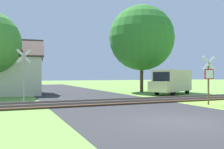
{
  "coord_description": "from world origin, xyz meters",
  "views": [
    {
      "loc": [
        -5.93,
        -7.51,
        1.72
      ],
      "look_at": [
        0.5,
        7.99,
        1.8
      ],
      "focal_mm": 40.0,
      "sensor_mm": 36.0,
      "label": 1
    }
  ],
  "objects_px": {
    "stop_sign_near": "(209,77)",
    "crossing_sign_far": "(24,72)",
    "tree_right": "(142,38)",
    "mail_truck": "(172,81)"
  },
  "relations": [
    {
      "from": "crossing_sign_far",
      "to": "mail_truck",
      "type": "bearing_deg",
      "value": 13.1
    },
    {
      "from": "stop_sign_near",
      "to": "crossing_sign_far",
      "type": "relative_size",
      "value": 0.86
    },
    {
      "from": "tree_right",
      "to": "mail_truck",
      "type": "relative_size",
      "value": 1.75
    },
    {
      "from": "stop_sign_near",
      "to": "crossing_sign_far",
      "type": "xyz_separation_m",
      "value": [
        -10.07,
        4.8,
        0.29
      ]
    },
    {
      "from": "tree_right",
      "to": "stop_sign_near",
      "type": "bearing_deg",
      "value": -99.84
    },
    {
      "from": "tree_right",
      "to": "crossing_sign_far",
      "type": "bearing_deg",
      "value": -150.51
    },
    {
      "from": "tree_right",
      "to": "mail_truck",
      "type": "height_order",
      "value": "tree_right"
    },
    {
      "from": "crossing_sign_far",
      "to": "mail_truck",
      "type": "xyz_separation_m",
      "value": [
        12.85,
        2.66,
        -0.71
      ]
    },
    {
      "from": "stop_sign_near",
      "to": "tree_right",
      "type": "relative_size",
      "value": 0.32
    },
    {
      "from": "stop_sign_near",
      "to": "crossing_sign_far",
      "type": "bearing_deg",
      "value": -17.26
    }
  ]
}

